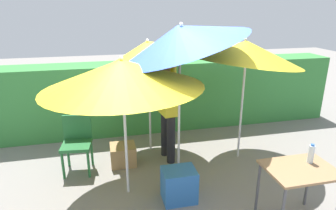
{
  "coord_description": "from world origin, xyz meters",
  "views": [
    {
      "loc": [
        -0.96,
        -3.82,
        2.55
      ],
      "look_at": [
        0.0,
        0.3,
        1.1
      ],
      "focal_mm": 31.76,
      "sensor_mm": 36.0,
      "label": 1
    }
  ],
  "objects_px": {
    "umbrella_orange": "(122,74)",
    "umbrella_yellow": "(246,51)",
    "umbrella_navy": "(181,37)",
    "crate_cardboard": "(123,155)",
    "bottle_water": "(311,154)",
    "folding_table": "(300,175)",
    "umbrella_rainbow": "(148,49)",
    "person_vendor": "(168,107)",
    "cooler_box": "(179,185)",
    "chair_plastic": "(77,140)"
  },
  "relations": [
    {
      "from": "umbrella_orange",
      "to": "umbrella_yellow",
      "type": "distance_m",
      "value": 2.09
    },
    {
      "from": "umbrella_navy",
      "to": "crate_cardboard",
      "type": "bearing_deg",
      "value": 148.7
    },
    {
      "from": "umbrella_orange",
      "to": "umbrella_yellow",
      "type": "xyz_separation_m",
      "value": [
        1.98,
        0.63,
        0.12
      ]
    },
    {
      "from": "umbrella_orange",
      "to": "bottle_water",
      "type": "xyz_separation_m",
      "value": [
        2.1,
        -0.98,
        -0.86
      ]
    },
    {
      "from": "umbrella_navy",
      "to": "folding_table",
      "type": "xyz_separation_m",
      "value": [
        1.08,
        -1.38,
        -1.46
      ]
    },
    {
      "from": "umbrella_rainbow",
      "to": "crate_cardboard",
      "type": "bearing_deg",
      "value": -144.06
    },
    {
      "from": "person_vendor",
      "to": "cooler_box",
      "type": "bearing_deg",
      "value": -95.65
    },
    {
      "from": "umbrella_navy",
      "to": "bottle_water",
      "type": "bearing_deg",
      "value": -45.6
    },
    {
      "from": "crate_cardboard",
      "to": "umbrella_yellow",
      "type": "bearing_deg",
      "value": -5.23
    },
    {
      "from": "umbrella_orange",
      "to": "person_vendor",
      "type": "height_order",
      "value": "umbrella_orange"
    },
    {
      "from": "umbrella_yellow",
      "to": "bottle_water",
      "type": "relative_size",
      "value": 8.93
    },
    {
      "from": "crate_cardboard",
      "to": "folding_table",
      "type": "height_order",
      "value": "folding_table"
    },
    {
      "from": "umbrella_navy",
      "to": "folding_table",
      "type": "distance_m",
      "value": 2.28
    },
    {
      "from": "umbrella_rainbow",
      "to": "folding_table",
      "type": "bearing_deg",
      "value": -58.55
    },
    {
      "from": "folding_table",
      "to": "crate_cardboard",
      "type": "bearing_deg",
      "value": 135.26
    },
    {
      "from": "umbrella_yellow",
      "to": "chair_plastic",
      "type": "xyz_separation_m",
      "value": [
        -2.68,
        0.17,
        -1.33
      ]
    },
    {
      "from": "umbrella_rainbow",
      "to": "folding_table",
      "type": "distance_m",
      "value": 2.9
    },
    {
      "from": "umbrella_yellow",
      "to": "chair_plastic",
      "type": "bearing_deg",
      "value": 176.46
    },
    {
      "from": "umbrella_rainbow",
      "to": "umbrella_navy",
      "type": "height_order",
      "value": "umbrella_navy"
    },
    {
      "from": "crate_cardboard",
      "to": "person_vendor",
      "type": "bearing_deg",
      "value": 0.75
    },
    {
      "from": "umbrella_orange",
      "to": "person_vendor",
      "type": "bearing_deg",
      "value": 46.77
    },
    {
      "from": "umbrella_navy",
      "to": "crate_cardboard",
      "type": "xyz_separation_m",
      "value": [
        -0.83,
        0.5,
        -1.95
      ]
    },
    {
      "from": "umbrella_navy",
      "to": "crate_cardboard",
      "type": "distance_m",
      "value": 2.18
    },
    {
      "from": "umbrella_orange",
      "to": "cooler_box",
      "type": "distance_m",
      "value": 1.67
    },
    {
      "from": "umbrella_rainbow",
      "to": "umbrella_yellow",
      "type": "distance_m",
      "value": 1.56
    },
    {
      "from": "crate_cardboard",
      "to": "bottle_water",
      "type": "xyz_separation_m",
      "value": [
        2.09,
        -1.79,
        0.7
      ]
    },
    {
      "from": "umbrella_yellow",
      "to": "folding_table",
      "type": "relative_size",
      "value": 2.68
    },
    {
      "from": "crate_cardboard",
      "to": "chair_plastic",
      "type": "bearing_deg",
      "value": -178.77
    },
    {
      "from": "folding_table",
      "to": "umbrella_orange",
      "type": "bearing_deg",
      "value": 150.72
    },
    {
      "from": "umbrella_orange",
      "to": "umbrella_navy",
      "type": "height_order",
      "value": "umbrella_navy"
    },
    {
      "from": "umbrella_orange",
      "to": "bottle_water",
      "type": "height_order",
      "value": "umbrella_orange"
    },
    {
      "from": "umbrella_orange",
      "to": "folding_table",
      "type": "relative_size",
      "value": 2.58
    },
    {
      "from": "person_vendor",
      "to": "folding_table",
      "type": "height_order",
      "value": "person_vendor"
    },
    {
      "from": "umbrella_rainbow",
      "to": "cooler_box",
      "type": "distance_m",
      "value": 2.22
    },
    {
      "from": "umbrella_orange",
      "to": "cooler_box",
      "type": "height_order",
      "value": "umbrella_orange"
    },
    {
      "from": "umbrella_yellow",
      "to": "folding_table",
      "type": "distance_m",
      "value": 2.08
    },
    {
      "from": "bottle_water",
      "to": "umbrella_orange",
      "type": "bearing_deg",
      "value": 155.0
    },
    {
      "from": "umbrella_navy",
      "to": "umbrella_yellow",
      "type": "bearing_deg",
      "value": 15.63
    },
    {
      "from": "chair_plastic",
      "to": "bottle_water",
      "type": "distance_m",
      "value": 3.33
    },
    {
      "from": "umbrella_orange",
      "to": "cooler_box",
      "type": "bearing_deg",
      "value": -26.47
    },
    {
      "from": "umbrella_yellow",
      "to": "umbrella_navy",
      "type": "distance_m",
      "value": 1.23
    },
    {
      "from": "chair_plastic",
      "to": "cooler_box",
      "type": "relative_size",
      "value": 1.94
    },
    {
      "from": "person_vendor",
      "to": "umbrella_rainbow",
      "type": "bearing_deg",
      "value": 124.32
    },
    {
      "from": "person_vendor",
      "to": "folding_table",
      "type": "distance_m",
      "value": 2.23
    },
    {
      "from": "umbrella_orange",
      "to": "umbrella_navy",
      "type": "relative_size",
      "value": 0.8
    },
    {
      "from": "umbrella_rainbow",
      "to": "person_vendor",
      "type": "xyz_separation_m",
      "value": [
        0.25,
        -0.37,
        -0.9
      ]
    },
    {
      "from": "umbrella_rainbow",
      "to": "person_vendor",
      "type": "relative_size",
      "value": 1.17
    },
    {
      "from": "umbrella_orange",
      "to": "crate_cardboard",
      "type": "height_order",
      "value": "umbrella_orange"
    },
    {
      "from": "umbrella_rainbow",
      "to": "chair_plastic",
      "type": "xyz_separation_m",
      "value": [
        -1.22,
        -0.39,
        -1.33
      ]
    },
    {
      "from": "umbrella_navy",
      "to": "person_vendor",
      "type": "bearing_deg",
      "value": 96.27
    }
  ]
}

